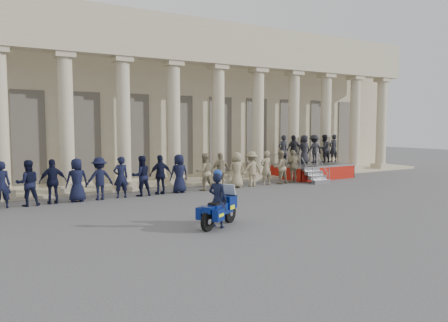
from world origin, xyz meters
TOP-DOWN VIEW (x-y plane):
  - ground at (0.00, 0.00)m, footprint 90.00×90.00m
  - building at (-0.00, 14.74)m, footprint 40.00×12.50m
  - officer_rank at (-2.55, 6.04)m, footprint 20.76×0.68m
  - reviewing_stand at (9.92, 7.34)m, footprint 4.62×4.00m
  - motorcycle at (-1.20, -0.72)m, footprint 1.76×1.27m
  - rider at (-1.29, -0.78)m, footprint 0.66×0.74m

SIDE VIEW (x-z plane):
  - ground at x=0.00m, z-range 0.00..0.00m
  - motorcycle at x=-1.20m, z-range -0.08..1.17m
  - rider at x=-1.29m, z-range -0.01..1.78m
  - officer_rank at x=-2.55m, z-range 0.00..1.79m
  - reviewing_stand at x=9.92m, z-range 0.12..2.66m
  - building at x=0.00m, z-range 0.02..9.02m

